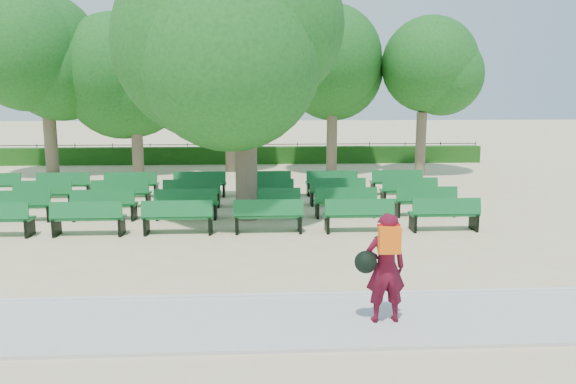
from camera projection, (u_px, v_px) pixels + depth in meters
name	position (u px, v px, depth m)	size (l,w,h in m)	color
ground	(231.00, 223.00, 16.64)	(120.00, 120.00, 0.00)	beige
paving	(211.00, 323.00, 9.36)	(30.00, 2.20, 0.06)	beige
curb	(216.00, 297.00, 10.49)	(30.00, 0.12, 0.10)	silver
hedge	(243.00, 155.00, 30.32)	(26.00, 0.70, 0.90)	#1A4C13
fence	(243.00, 163.00, 30.80)	(26.00, 0.10, 1.02)	black
tree_line	(241.00, 174.00, 26.47)	(21.80, 6.80, 7.04)	#1A5C1B
bench_array	(191.00, 209.00, 18.09)	(1.93, 0.65, 1.20)	#11642A
tree_among	(245.00, 46.00, 16.27)	(5.53, 5.53, 7.68)	brown
person	(384.00, 266.00, 9.21)	(0.88, 0.54, 1.85)	#4F0B1B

